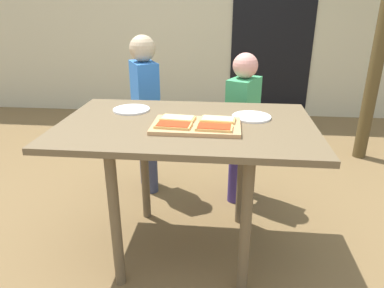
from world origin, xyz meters
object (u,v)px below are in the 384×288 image
at_px(pizza_slice_near_right, 214,127).
at_px(plate_white_right, 251,117).
at_px(pizza_slice_far_right, 218,120).
at_px(pizza_slice_near_left, 173,125).
at_px(child_left, 145,105).
at_px(dining_table, 186,140).
at_px(cutting_board, 196,126).
at_px(pizza_slice_far_left, 178,118).
at_px(plate_white_left, 131,110).
at_px(child_right, 242,121).

relative_size(pizza_slice_near_right, plate_white_right, 0.85).
bearing_deg(pizza_slice_near_right, pizza_slice_far_right, 83.67).
distance_m(pizza_slice_near_left, child_left, 0.86).
relative_size(dining_table, plate_white_right, 6.29).
bearing_deg(child_left, pizza_slice_near_right, -58.22).
relative_size(dining_table, cutting_board, 3.02).
relative_size(cutting_board, pizza_slice_near_right, 2.44).
relative_size(pizza_slice_far_right, child_left, 0.15).
bearing_deg(pizza_slice_far_left, plate_white_right, 19.78).
bearing_deg(plate_white_left, pizza_slice_near_left, -47.18).
height_order(pizza_slice_far_right, plate_white_left, pizza_slice_far_right).
bearing_deg(child_right, dining_table, -116.05).
xyz_separation_m(pizza_slice_far_left, child_right, (0.33, 0.62, -0.20)).
xyz_separation_m(child_left, child_right, (0.65, -0.07, -0.06)).
distance_m(cutting_board, pizza_slice_far_left, 0.11).
xyz_separation_m(dining_table, pizza_slice_near_left, (-0.04, -0.12, 0.11)).
bearing_deg(child_right, plate_white_right, -87.55).
relative_size(pizza_slice_near_right, plate_white_left, 0.85).
bearing_deg(plate_white_left, dining_table, -28.61).
bearing_deg(child_left, plate_white_left, -84.93).
xyz_separation_m(pizza_slice_far_left, child_left, (-0.32, 0.69, -0.14)).
distance_m(plate_white_right, child_left, 0.88).
bearing_deg(plate_white_right, pizza_slice_near_right, -126.40).
bearing_deg(pizza_slice_near_left, child_right, 64.85).
xyz_separation_m(dining_table, child_right, (0.29, 0.60, -0.09)).
distance_m(plate_white_right, child_right, 0.52).
height_order(cutting_board, pizza_slice_far_left, pizza_slice_far_left).
bearing_deg(plate_white_right, plate_white_left, 174.13).
xyz_separation_m(pizza_slice_near_left, pizza_slice_far_right, (0.20, 0.10, 0.00)).
distance_m(pizza_slice_near_left, pizza_slice_far_right, 0.22).
height_order(pizza_slice_far_left, pizza_slice_near_right, same).
distance_m(plate_white_left, child_right, 0.76).
bearing_deg(pizza_slice_near_left, plate_white_right, 32.30).
relative_size(pizza_slice_far_right, plate_white_left, 0.87).
xyz_separation_m(pizza_slice_near_left, child_left, (-0.31, 0.79, -0.14)).
distance_m(pizza_slice_near_left, pizza_slice_far_left, 0.10).
bearing_deg(child_right, pizza_slice_far_right, -102.99).
xyz_separation_m(pizza_slice_near_right, plate_white_right, (0.18, 0.24, -0.02)).
distance_m(child_left, child_right, 0.66).
height_order(plate_white_left, child_right, child_right).
height_order(pizza_slice_far_right, pizza_slice_near_right, same).
distance_m(pizza_slice_far_left, pizza_slice_near_right, 0.21).
height_order(dining_table, plate_white_right, plate_white_right).
bearing_deg(pizza_slice_far_right, cutting_board, -150.51).
xyz_separation_m(pizza_slice_near_left, pizza_slice_far_left, (0.01, 0.10, 0.00)).
distance_m(pizza_slice_near_left, child_right, 0.82).
distance_m(pizza_slice_near_left, plate_white_right, 0.42).
bearing_deg(child_left, cutting_board, -60.92).
distance_m(pizza_slice_near_left, plate_white_left, 0.40).
relative_size(pizza_slice_far_right, pizza_slice_far_left, 0.99).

